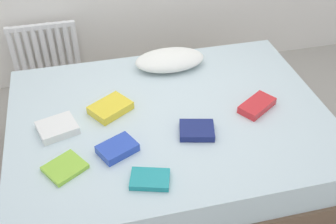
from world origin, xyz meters
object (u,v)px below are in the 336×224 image
object	(u,v)px
pillow	(170,60)
textbook_teal	(150,179)
radiator	(45,52)
bed	(170,144)
textbook_red	(257,105)
textbook_yellow	(111,108)
textbook_white	(57,128)
textbook_lime	(65,168)
textbook_blue	(117,148)
textbook_navy	(197,130)

from	to	relation	value
pillow	textbook_teal	size ratio (longest dim) A/B	2.47
radiator	pillow	xyz separation A→B (m)	(0.89, -0.67, 0.19)
bed	textbook_red	distance (m)	0.61
textbook_yellow	textbook_white	world-z (taller)	textbook_yellow
pillow	textbook_teal	world-z (taller)	pillow
bed	radiator	bearing A→B (deg)	122.51
pillow	textbook_lime	xyz separation A→B (m)	(-0.78, -0.84, -0.05)
textbook_red	textbook_lime	bearing A→B (deg)	158.55
bed	textbook_lime	distance (m)	0.77
textbook_lime	textbook_red	bearing A→B (deg)	-20.45
radiator	textbook_lime	world-z (taller)	radiator
textbook_lime	textbook_teal	bearing A→B (deg)	-56.32
textbook_red	textbook_lime	size ratio (longest dim) A/B	1.24
textbook_white	textbook_teal	xyz separation A→B (m)	(0.45, -0.51, -0.01)
textbook_teal	textbook_lime	bearing A→B (deg)	172.76
textbook_blue	bed	bearing A→B (deg)	9.34
bed	textbook_teal	distance (m)	0.62
bed	textbook_yellow	bearing A→B (deg)	161.26
radiator	textbook_blue	bearing A→B (deg)	-74.43
textbook_navy	textbook_teal	xyz separation A→B (m)	(-0.34, -0.30, -0.00)
bed	textbook_yellow	size ratio (longest dim) A/B	8.37
pillow	textbook_navy	xyz separation A→B (m)	(-0.02, -0.73, -0.04)
pillow	textbook_blue	size ratio (longest dim) A/B	2.43
textbook_yellow	textbook_red	world-z (taller)	textbook_yellow
pillow	textbook_navy	distance (m)	0.73
bed	textbook_lime	world-z (taller)	textbook_lime
radiator	textbook_blue	size ratio (longest dim) A/B	2.67
textbook_yellow	textbook_navy	world-z (taller)	textbook_yellow
radiator	textbook_blue	distance (m)	1.51
radiator	textbook_yellow	world-z (taller)	radiator
radiator	textbook_blue	xyz separation A→B (m)	(0.40, -1.45, 0.16)
bed	textbook_navy	xyz separation A→B (m)	(0.11, -0.21, 0.27)
textbook_teal	textbook_red	bearing A→B (deg)	46.35
radiator	bed	bearing A→B (deg)	-57.49
textbook_blue	textbook_white	xyz separation A→B (m)	(-0.32, 0.26, -0.00)
textbook_red	textbook_lime	world-z (taller)	textbook_red
textbook_white	textbook_lime	xyz separation A→B (m)	(0.03, -0.32, -0.01)
textbook_lime	textbook_teal	world-z (taller)	textbook_teal
textbook_blue	textbook_navy	xyz separation A→B (m)	(0.47, 0.05, -0.00)
textbook_yellow	textbook_white	size ratio (longest dim) A/B	1.10
textbook_red	textbook_yellow	bearing A→B (deg)	134.97
textbook_white	textbook_teal	distance (m)	0.68
textbook_navy	textbook_teal	distance (m)	0.45
textbook_yellow	textbook_lime	xyz separation A→B (m)	(-0.30, -0.44, -0.01)
textbook_blue	textbook_teal	bearing A→B (deg)	-88.33
radiator	textbook_navy	world-z (taller)	radiator
textbook_red	textbook_teal	world-z (taller)	textbook_red
radiator	textbook_white	world-z (taller)	radiator
pillow	textbook_blue	world-z (taller)	pillow
textbook_red	radiator	bearing A→B (deg)	102.79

